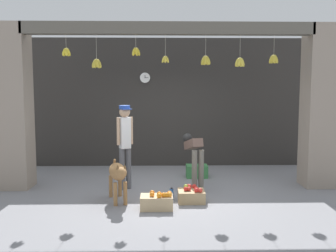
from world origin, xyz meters
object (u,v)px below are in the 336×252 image
fruit_crate_oranges (157,201)px  fruit_crate_apples (191,195)px  worker_stooping (194,153)px  wall_clock (145,78)px  produce_box_green (197,171)px  shopkeeper (125,140)px  water_bottle (172,194)px  dog (118,173)px

fruit_crate_oranges → fruit_crate_apples: bearing=32.2°
worker_stooping → wall_clock: bearing=101.6°
fruit_crate_apples → produce_box_green: (0.29, 1.87, 0.02)m
worker_stooping → fruit_crate_oranges: bearing=-134.0°
shopkeeper → fruit_crate_oranges: shopkeeper is taller
produce_box_green → water_bottle: 1.84m
fruit_crate_oranges → wall_clock: (-0.33, 3.56, 2.20)m
fruit_crate_apples → water_bottle: 0.38m
produce_box_green → dog: bearing=-131.5°
shopkeeper → dog: bearing=61.3°
water_bottle → wall_clock: size_ratio=0.79×
produce_box_green → water_bottle: bearing=-110.4°
fruit_crate_oranges → produce_box_green: bearing=68.1°
shopkeeper → wall_clock: 2.63m
shopkeeper → produce_box_green: size_ratio=3.52×
produce_box_green → worker_stooping: bearing=-99.3°
wall_clock → dog: bearing=-97.0°
shopkeeper → fruit_crate_apples: shopkeeper is taller
produce_box_green → water_bottle: size_ratio=2.18×
shopkeeper → fruit_crate_oranges: size_ratio=3.10×
fruit_crate_oranges → worker_stooping: bearing=59.8°
fruit_crate_apples → water_bottle: fruit_crate_apples is taller
fruit_crate_oranges → water_bottle: size_ratio=2.48×
shopkeeper → produce_box_green: shopkeeper is taller
shopkeeper → fruit_crate_oranges: bearing=91.7°
shopkeeper → wall_clock: bearing=-123.5°
fruit_crate_oranges → shopkeeper: bearing=116.8°
shopkeeper → produce_box_green: (1.57, 0.96, -0.88)m
dog → worker_stooping: worker_stooping is taller
fruit_crate_oranges → wall_clock: 4.20m
water_bottle → shopkeeper: bearing=140.4°
worker_stooping → water_bottle: 1.09m
fruit_crate_apples → produce_box_green: bearing=81.3°
produce_box_green → wall_clock: 2.83m
worker_stooping → wall_clock: (-1.08, 2.27, 1.60)m
shopkeeper → produce_box_green: 2.04m
dog → fruit_crate_apples: 1.39m
fruit_crate_oranges → wall_clock: wall_clock is taller
shopkeeper → wall_clock: size_ratio=6.08×
fruit_crate_apples → water_bottle: bearing=158.0°
worker_stooping → fruit_crate_apples: bearing=-112.0°
worker_stooping → wall_clock: size_ratio=3.88×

